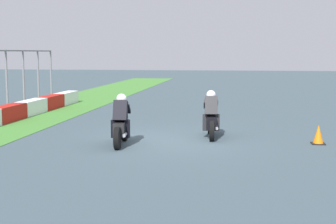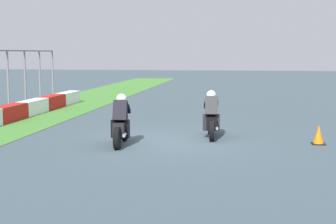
# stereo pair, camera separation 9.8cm
# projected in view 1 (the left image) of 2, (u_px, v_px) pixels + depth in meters

# --- Properties ---
(ground_plane) EXTENTS (120.00, 120.00, 0.00)m
(ground_plane) POSITION_uv_depth(u_px,v_px,m) (169.00, 141.00, 15.12)
(ground_plane) COLOR #3D4E56
(rider_lane_a) EXTENTS (2.04, 0.56, 1.51)m
(rider_lane_a) POSITION_uv_depth(u_px,v_px,m) (211.00, 118.00, 15.67)
(rider_lane_a) COLOR black
(rider_lane_a) RESTS_ON ground_plane
(rider_lane_b) EXTENTS (2.04, 0.56, 1.51)m
(rider_lane_b) POSITION_uv_depth(u_px,v_px,m) (121.00, 124.00, 14.36)
(rider_lane_b) COLOR black
(rider_lane_b) RESTS_ON ground_plane
(traffic_cone) EXTENTS (0.40, 0.40, 0.58)m
(traffic_cone) POSITION_uv_depth(u_px,v_px,m) (318.00, 135.00, 14.55)
(traffic_cone) COLOR black
(traffic_cone) RESTS_ON ground_plane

